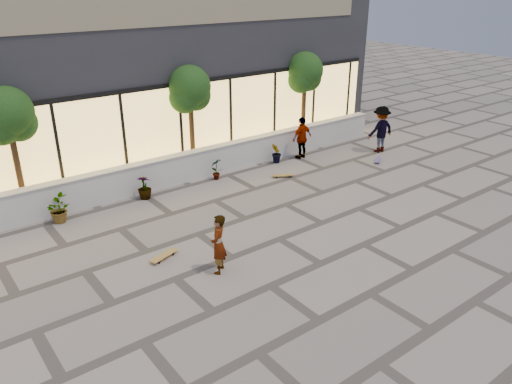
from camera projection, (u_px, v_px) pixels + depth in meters
ground at (271, 286)px, 11.79m from camera, size 80.00×80.00×0.00m
planter_wall at (140, 178)px, 16.68m from camera, size 22.00×0.42×1.04m
retail_building at (68, 46)px, 19.20m from camera, size 24.00×9.17×8.50m
shrub_c at (57, 209)px, 14.71m from camera, size 0.68×0.77×0.81m
shrub_d at (144, 187)px, 16.27m from camera, size 0.64×0.64×0.81m
shrub_e at (216, 169)px, 17.83m from camera, size 0.46×0.35×0.81m
shrub_f at (277, 153)px, 19.39m from camera, size 0.55×0.57×0.81m
tree_midwest at (8, 119)px, 14.26m from camera, size 1.60×1.50×3.92m
tree_mideast at (190, 92)px, 17.61m from camera, size 1.60×1.50×3.92m
tree_east at (305, 75)px, 20.67m from camera, size 1.60×1.50×3.92m
skater_center at (218, 244)px, 12.06m from camera, size 0.66×0.65×1.54m
skater_right_near at (302, 138)px, 19.76m from camera, size 1.01×0.48×1.68m
skater_right_far at (381, 129)px, 20.48m from camera, size 1.31×0.86×1.91m
skateboard_center at (164, 256)px, 12.90m from camera, size 0.88×0.46×0.10m
skateboard_right_near at (283, 175)px, 18.13m from camera, size 0.79×0.56×0.10m
skateboard_right_far at (378, 160)px, 19.68m from camera, size 0.72×0.56×0.09m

